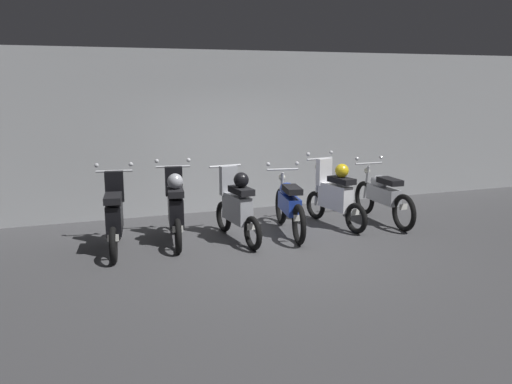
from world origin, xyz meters
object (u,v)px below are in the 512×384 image
at_px(motorbike_slot_4, 334,194).
at_px(motorbike_slot_1, 175,207).
at_px(motorbike_slot_5, 383,196).
at_px(motorbike_slot_2, 237,206).
at_px(motorbike_slot_3, 289,205).
at_px(motorbike_slot_0, 115,217).

bearing_deg(motorbike_slot_4, motorbike_slot_1, -179.27).
height_order(motorbike_slot_1, motorbike_slot_5, motorbike_slot_1).
relative_size(motorbike_slot_2, motorbike_slot_4, 1.01).
xyz_separation_m(motorbike_slot_2, motorbike_slot_4, (1.91, 0.27, 0.00)).
height_order(motorbike_slot_3, motorbike_slot_4, motorbike_slot_4).
distance_m(motorbike_slot_0, motorbike_slot_3, 2.86).
distance_m(motorbike_slot_0, motorbike_slot_1, 0.96).
height_order(motorbike_slot_2, motorbike_slot_3, motorbike_slot_2).
bearing_deg(motorbike_slot_2, motorbike_slot_4, 8.05).
bearing_deg(motorbike_slot_4, motorbike_slot_3, -169.89).
bearing_deg(motorbike_slot_0, motorbike_slot_5, 1.35).
xyz_separation_m(motorbike_slot_2, motorbike_slot_3, (0.96, 0.10, -0.07)).
bearing_deg(motorbike_slot_4, motorbike_slot_0, -177.42).
relative_size(motorbike_slot_1, motorbike_slot_4, 1.00).
bearing_deg(motorbike_slot_2, motorbike_slot_0, 177.03).
bearing_deg(motorbike_slot_3, motorbike_slot_4, 10.11).
height_order(motorbike_slot_0, motorbike_slot_4, same).
relative_size(motorbike_slot_3, motorbike_slot_5, 0.99).
relative_size(motorbike_slot_2, motorbike_slot_3, 0.87).
height_order(motorbike_slot_0, motorbike_slot_2, motorbike_slot_0).
height_order(motorbike_slot_2, motorbike_slot_5, motorbike_slot_2).
bearing_deg(motorbike_slot_1, motorbike_slot_4, 0.73).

